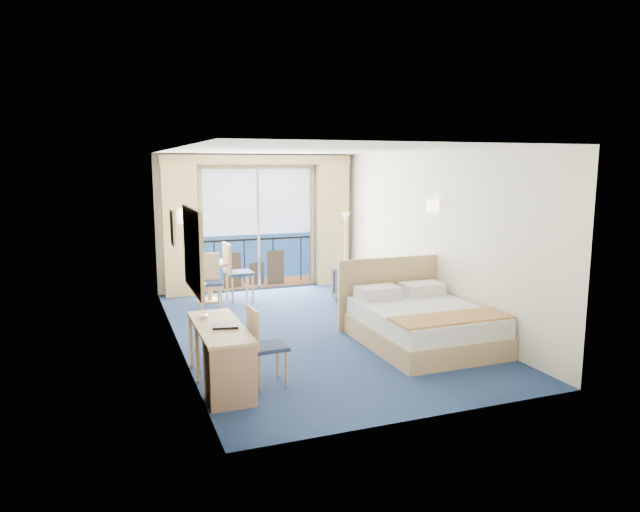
% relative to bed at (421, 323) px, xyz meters
% --- Properties ---
extents(floor, '(6.50, 6.50, 0.00)m').
position_rel_bed_xyz_m(floor, '(-1.19, 1.15, -0.30)').
color(floor, navy).
rests_on(floor, ground).
extents(room_walls, '(4.04, 6.54, 2.72)m').
position_rel_bed_xyz_m(room_walls, '(-1.19, 1.15, 1.47)').
color(room_walls, white).
rests_on(room_walls, ground).
extents(balcony_door, '(2.36, 0.03, 2.52)m').
position_rel_bed_xyz_m(balcony_door, '(-1.20, 4.37, 0.84)').
color(balcony_door, navy).
rests_on(balcony_door, room_walls).
extents(curtain_left, '(0.65, 0.22, 2.55)m').
position_rel_bed_xyz_m(curtain_left, '(-2.74, 4.22, 0.97)').
color(curtain_left, tan).
rests_on(curtain_left, room_walls).
extents(curtain_right, '(0.65, 0.22, 2.55)m').
position_rel_bed_xyz_m(curtain_right, '(0.36, 4.22, 0.97)').
color(curtain_right, tan).
rests_on(curtain_right, room_walls).
extents(pelmet, '(3.80, 0.25, 0.18)m').
position_rel_bed_xyz_m(pelmet, '(-1.19, 4.25, 2.28)').
color(pelmet, tan).
rests_on(pelmet, room_walls).
extents(mirror, '(0.05, 1.25, 0.95)m').
position_rel_bed_xyz_m(mirror, '(-3.16, -0.35, 1.25)').
color(mirror, tan).
rests_on(mirror, room_walls).
extents(wall_print, '(0.04, 0.42, 0.52)m').
position_rel_bed_xyz_m(wall_print, '(-3.16, 1.60, 1.30)').
color(wall_print, tan).
rests_on(wall_print, room_walls).
extents(sconce_left, '(0.18, 0.18, 0.18)m').
position_rel_bed_xyz_m(sconce_left, '(-3.13, 0.55, 1.55)').
color(sconce_left, '#FFEBB2').
rests_on(sconce_left, room_walls).
extents(sconce_right, '(0.18, 0.18, 0.18)m').
position_rel_bed_xyz_m(sconce_right, '(0.75, 1.00, 1.55)').
color(sconce_right, '#FFEBB2').
rests_on(sconce_right, room_walls).
extents(bed, '(1.73, 2.05, 1.08)m').
position_rel_bed_xyz_m(bed, '(0.00, 0.00, 0.00)').
color(bed, tan).
rests_on(bed, ground).
extents(nightstand, '(0.39, 0.37, 0.51)m').
position_rel_bed_xyz_m(nightstand, '(0.60, 1.16, -0.05)').
color(nightstand, '#AA795A').
rests_on(nightstand, ground).
extents(phone, '(0.21, 0.19, 0.08)m').
position_rel_bed_xyz_m(phone, '(0.64, 1.12, 0.24)').
color(phone, white).
rests_on(phone, nightstand).
extents(armchair, '(0.91, 0.93, 0.68)m').
position_rel_bed_xyz_m(armchair, '(0.17, 2.47, 0.04)').
color(armchair, '#454954').
rests_on(armchair, ground).
extents(floor_lamp, '(0.21, 0.21, 1.53)m').
position_rel_bed_xyz_m(floor_lamp, '(0.48, 3.83, 0.86)').
color(floor_lamp, silver).
rests_on(floor_lamp, ground).
extents(desk, '(0.51, 1.50, 0.70)m').
position_rel_bed_xyz_m(desk, '(-2.92, -0.92, 0.08)').
color(desk, tan).
rests_on(desk, ground).
extents(desk_chair, '(0.41, 0.40, 0.91)m').
position_rel_bed_xyz_m(desk_chair, '(-2.47, -0.67, 0.21)').
color(desk_chair, '#202C4A').
rests_on(desk_chair, ground).
extents(folder, '(0.32, 0.27, 0.03)m').
position_rel_bed_xyz_m(folder, '(-2.87, -0.60, 0.41)').
color(folder, black).
rests_on(folder, desk).
extents(desk_lamp, '(0.11, 0.11, 0.40)m').
position_rel_bed_xyz_m(desk_lamp, '(-3.04, -0.12, 0.70)').
color(desk_lamp, silver).
rests_on(desk_lamp, desk).
extents(round_table, '(0.81, 0.81, 0.73)m').
position_rel_bed_xyz_m(round_table, '(-2.33, 3.58, 0.25)').
color(round_table, tan).
rests_on(round_table, ground).
extents(table_chair_a, '(0.50, 0.49, 1.09)m').
position_rel_bed_xyz_m(table_chair_a, '(-1.91, 3.40, 0.31)').
color(table_chair_a, '#202C4A').
rests_on(table_chair_a, ground).
extents(table_chair_b, '(0.43, 0.44, 0.96)m').
position_rel_bed_xyz_m(table_chair_b, '(-2.42, 3.08, 0.24)').
color(table_chair_b, '#202C4A').
rests_on(table_chair_b, ground).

